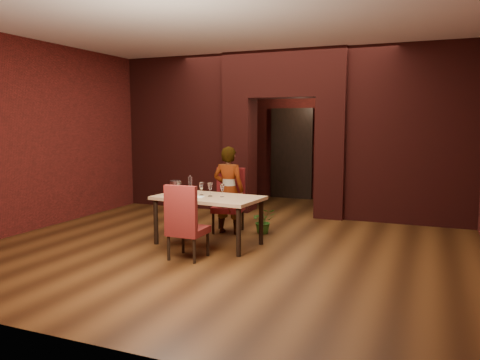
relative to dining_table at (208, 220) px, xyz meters
The scene contains 24 objects.
floor 0.90m from the dining_table, 66.11° to the left, with size 8.00×8.00×0.00m, color #4A2B12.
ceiling 2.95m from the dining_table, 66.11° to the left, with size 7.00×8.00×0.04m, color silver.
wall_back 4.92m from the dining_table, 86.01° to the left, with size 7.00×0.04×3.20m, color maroon.
wall_front 3.49m from the dining_table, 84.19° to the right, with size 7.00×0.04×3.20m, color maroon.
wall_left 3.48m from the dining_table, 166.72° to the left, with size 0.04×8.00×3.20m, color maroon.
pillar_left 2.92m from the dining_table, 102.69° to the left, with size 0.55×0.55×2.30m, color maroon.
pillar_right 3.13m from the dining_table, 65.00° to the left, with size 0.55×0.55×2.30m, color maroon.
lintel 3.65m from the dining_table, 83.13° to the left, with size 2.45×0.55×0.90m, color maroon.
wing_wall_left 3.63m from the dining_table, 126.47° to the left, with size 2.27×0.35×3.20m, color maroon.
wing_wall_right 4.04m from the dining_table, 45.57° to the left, with size 2.27×0.35×3.20m, color maroon.
vent_panel 2.54m from the dining_table, 104.16° to the left, with size 0.40×0.03×0.50m, color #A75030.
rear_door 4.74m from the dining_table, 90.84° to the left, with size 0.90×0.08×2.10m, color black.
rear_door_frame 4.70m from the dining_table, 90.85° to the left, with size 1.02×0.04×2.22m, color black.
dining_table is the anchor object (origin of this frame).
chair_far 0.85m from the dining_table, 93.17° to the left, with size 0.48×0.48×1.06m, color maroon.
chair_near 0.77m from the dining_table, 84.72° to the right, with size 0.46×0.46×1.01m, color maroon.
person_seated 0.85m from the dining_table, 90.75° to the left, with size 0.52×0.34×1.44m, color white.
wine_glass_a 0.49m from the dining_table, 158.18° to the left, with size 0.08×0.08×0.19m, color white, non-canonical shape.
wine_glass_b 0.47m from the dining_table, 15.64° to the left, with size 0.08×0.08×0.20m, color silver, non-canonical shape.
wine_glass_c 0.51m from the dining_table, ahead, with size 0.08×0.08×0.19m, color white, non-canonical shape.
tasting_sheet 0.42m from the dining_table, 140.82° to the right, with size 0.27×0.20×0.00m, color white.
wine_bucket 0.71m from the dining_table, behind, with size 0.18×0.18×0.21m, color #B3B3BA.
water_bottle 0.66m from the dining_table, 156.66° to the left, with size 0.07×0.07×0.28m, color white.
potted_plant 1.12m from the dining_table, 61.56° to the left, with size 0.38×0.33×0.42m, color #255919.
Camera 1 is at (2.72, -6.92, 1.82)m, focal length 35.00 mm.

